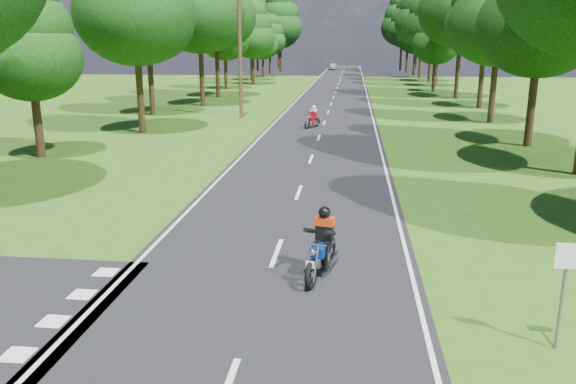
# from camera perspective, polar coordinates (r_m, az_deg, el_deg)

# --- Properties ---
(ground) EXTENTS (160.00, 160.00, 0.00)m
(ground) POSITION_cam_1_polar(r_m,az_deg,el_deg) (12.60, -2.40, -9.54)
(ground) COLOR #2B5112
(ground) RESTS_ON ground
(main_road) EXTENTS (7.00, 140.00, 0.02)m
(main_road) POSITION_cam_1_polar(r_m,az_deg,el_deg) (61.57, 4.85, 10.07)
(main_road) COLOR black
(main_road) RESTS_ON ground
(road_markings) EXTENTS (7.40, 140.00, 0.01)m
(road_markings) POSITION_cam_1_polar(r_m,az_deg,el_deg) (59.71, 4.66, 9.94)
(road_markings) COLOR silver
(road_markings) RESTS_ON main_road
(treeline) EXTENTS (40.00, 115.35, 14.78)m
(treeline) POSITION_cam_1_polar(r_m,az_deg,el_deg) (71.45, 6.46, 17.33)
(treeline) COLOR black
(treeline) RESTS_ON ground
(telegraph_pole) EXTENTS (1.20, 0.26, 8.00)m
(telegraph_pole) POSITION_cam_1_polar(r_m,az_deg,el_deg) (40.11, -4.88, 13.28)
(telegraph_pole) COLOR #382616
(telegraph_pole) RESTS_ON ground
(road_sign) EXTENTS (0.45, 0.07, 2.00)m
(road_sign) POSITION_cam_1_polar(r_m,az_deg,el_deg) (10.74, 26.32, -7.86)
(road_sign) COLOR slate
(road_sign) RESTS_ON ground
(rider_near_blue) EXTENTS (1.05, 2.01, 1.59)m
(rider_near_blue) POSITION_cam_1_polar(r_m,az_deg,el_deg) (12.85, 3.43, -5.12)
(rider_near_blue) COLOR navy
(rider_near_blue) RESTS_ON main_road
(rider_far_red) EXTENTS (1.18, 1.77, 1.41)m
(rider_far_red) POSITION_cam_1_polar(r_m,az_deg,el_deg) (35.37, 2.49, 7.66)
(rider_far_red) COLOR #9D0C16
(rider_far_red) RESTS_ON main_road
(distant_car) EXTENTS (2.18, 4.12, 1.34)m
(distant_car) POSITION_cam_1_polar(r_m,az_deg,el_deg) (111.73, 4.61, 12.61)
(distant_car) COLOR silver
(distant_car) RESTS_ON main_road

